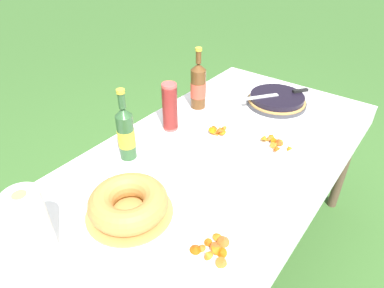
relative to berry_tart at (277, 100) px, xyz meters
The scene contains 13 objects.
ground_plane 0.97m from the berry_tart, behind, with size 16.00×16.00×0.00m, color #3D6B2D.
garden_table 0.61m from the berry_tart, behind, with size 1.83×0.93×0.73m.
tablecloth 0.61m from the berry_tart, behind, with size 1.84×0.94×0.10m.
berry_tart is the anchor object (origin of this frame).
serving_knife 0.05m from the berry_tart, 36.79° to the right, with size 0.31×0.24×0.01m.
bundt_cake 1.07m from the berry_tart, behind, with size 0.31×0.31×0.09m.
cup_stack 0.63m from the berry_tart, 150.83° to the left, with size 0.07×0.07×0.24m.
cider_bottle_green 0.89m from the berry_tart, 160.09° to the left, with size 0.07×0.07×0.32m.
cider_bottle_amber 0.45m from the berry_tart, 130.49° to the left, with size 0.08×0.08×0.33m.
snack_plate_near 0.42m from the berry_tart, 155.39° to the right, with size 0.23×0.23×0.06m.
snack_plate_left 1.07m from the berry_tart, 164.61° to the right, with size 0.23×0.23×0.05m.
snack_plate_right 0.45m from the berry_tart, 168.38° to the left, with size 0.20×0.20×0.06m.
paper_towel_roll 1.37m from the berry_tart, behind, with size 0.11×0.11×0.25m.
Camera 1 is at (-1.03, -0.65, 1.63)m, focal length 32.00 mm.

